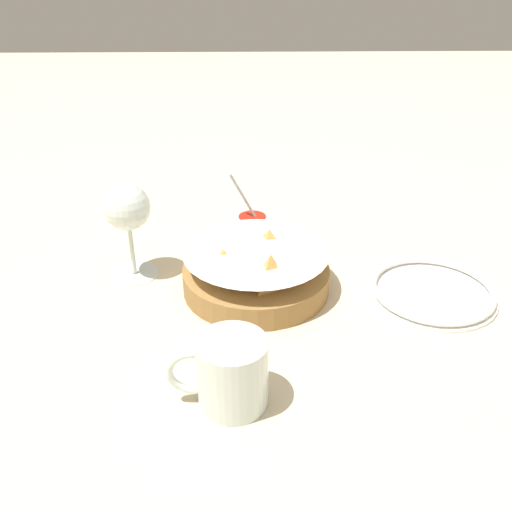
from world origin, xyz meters
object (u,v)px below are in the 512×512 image
at_px(sauce_cup, 252,224).
at_px(beer_mug, 231,375).
at_px(wine_glass, 127,211).
at_px(side_plate, 432,291).
at_px(food_basket, 256,272).

relative_size(sauce_cup, beer_mug, 0.99).
height_order(wine_glass, side_plate, wine_glass).
bearing_deg(wine_glass, food_basket, 166.17).
height_order(wine_glass, beer_mug, wine_glass).
distance_m(beer_mug, side_plate, 0.36).
height_order(beer_mug, side_plate, beer_mug).
height_order(food_basket, sauce_cup, sauce_cup).
relative_size(food_basket, beer_mug, 1.90).
bearing_deg(side_plate, sauce_cup, -37.97).
bearing_deg(sauce_cup, side_plate, 142.03).
bearing_deg(food_basket, sauce_cup, -88.99).
distance_m(food_basket, side_plate, 0.26).
xyz_separation_m(sauce_cup, wine_glass, (0.19, 0.13, 0.09)).
xyz_separation_m(food_basket, side_plate, (-0.26, 0.02, -0.02)).
xyz_separation_m(food_basket, beer_mug, (0.03, 0.24, 0.01)).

